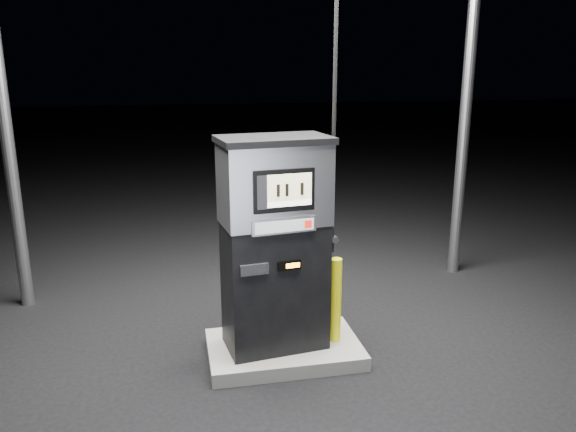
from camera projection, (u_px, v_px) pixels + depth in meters
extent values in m
plane|color=black|center=(284.00, 356.00, 6.00)|extent=(80.00, 80.00, 0.00)
cube|color=gray|center=(284.00, 349.00, 5.98)|extent=(1.60, 1.00, 0.15)
cylinder|color=gray|center=(6.00, 130.00, 6.72)|extent=(0.16, 0.16, 4.50)
cylinder|color=gray|center=(465.00, 120.00, 7.89)|extent=(0.16, 0.16, 4.50)
cube|color=black|center=(275.00, 285.00, 5.77)|extent=(1.08, 0.71, 1.33)
cube|color=silver|center=(274.00, 184.00, 5.50)|extent=(1.10, 0.74, 0.80)
cube|color=black|center=(274.00, 140.00, 5.38)|extent=(1.15, 0.78, 0.06)
cube|color=black|center=(284.00, 191.00, 5.21)|extent=(0.60, 0.11, 0.40)
cube|color=#C3BD8E|center=(290.00, 187.00, 5.21)|extent=(0.43, 0.06, 0.26)
cube|color=white|center=(290.00, 203.00, 5.25)|extent=(0.43, 0.06, 0.05)
cube|color=silver|center=(284.00, 226.00, 5.30)|extent=(0.64, 0.11, 0.15)
cube|color=#9DA0A4|center=(285.00, 226.00, 5.29)|extent=(0.58, 0.08, 0.11)
cube|color=red|center=(308.00, 224.00, 5.36)|extent=(0.07, 0.01, 0.07)
cube|color=black|center=(289.00, 265.00, 5.43)|extent=(0.24, 0.05, 0.10)
cube|color=#FD9C0C|center=(293.00, 265.00, 5.43)|extent=(0.14, 0.02, 0.05)
cube|color=black|center=(255.00, 270.00, 5.32)|extent=(0.28, 0.06, 0.11)
cube|color=black|center=(326.00, 238.00, 5.83)|extent=(0.13, 0.20, 0.27)
cylinder|color=gray|center=(331.00, 237.00, 5.85)|extent=(0.10, 0.24, 0.07)
cylinder|color=black|center=(335.00, 60.00, 5.33)|extent=(0.04, 0.04, 3.30)
cylinder|color=#F9F40D|center=(230.00, 302.00, 5.86)|extent=(0.15, 0.15, 0.92)
cylinder|color=#F9F40D|center=(335.00, 300.00, 5.92)|extent=(0.16, 0.16, 0.92)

